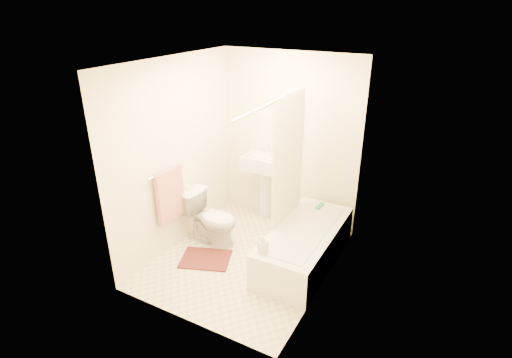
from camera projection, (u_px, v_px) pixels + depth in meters
The scene contains 17 objects.
floor at pixel (246, 259), 5.01m from camera, with size 2.40×2.40×0.00m, color beige.
ceiling at pixel (244, 61), 4.03m from camera, with size 2.40×2.40×0.00m, color white.
wall_back at pixel (289, 141), 5.48m from camera, with size 2.00×0.02×2.40m, color beige.
wall_left at pixel (176, 156), 4.96m from camera, with size 0.02×2.40×2.40m, color beige.
wall_right at pixel (330, 189), 4.08m from camera, with size 0.02×2.40×2.40m, color beige.
mirror at pixel (289, 120), 5.34m from camera, with size 0.40×0.03×0.55m, color white.
curtain_rod at pixel (274, 102), 4.14m from camera, with size 0.03×0.03×1.70m, color silver.
shower_curtain at pixel (288, 160), 4.78m from camera, with size 0.04×0.80×1.55m, color silver.
towel_bar at pixel (166, 171), 4.78m from camera, with size 0.02×0.02×0.60m, color silver.
towel at pixel (170, 195), 4.90m from camera, with size 0.06×0.45×0.66m, color #CC7266.
toilet_paper at pixel (189, 190), 5.22m from camera, with size 0.12×0.12×0.11m, color white.
toilet at pixel (212, 219), 5.23m from camera, with size 0.40×0.72×0.71m, color white.
sink at pixel (265, 184), 5.77m from camera, with size 0.55×0.44×1.07m, color silver, non-canonical shape.
bathtub at pixel (304, 246), 4.87m from camera, with size 0.71×1.61×0.45m, color white, non-canonical shape.
bath_mat at pixel (206, 259), 4.99m from camera, with size 0.60×0.45×0.02m, color #4C251F.
soap_bottle at pixel (263, 244), 4.31m from camera, with size 0.09×0.09×0.20m, color white.
scrub_brush at pixel (320, 206), 5.29m from camera, with size 0.05×0.18×0.04m, color #329861.
Camera 1 is at (2.10, -3.60, 2.96)m, focal length 28.00 mm.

